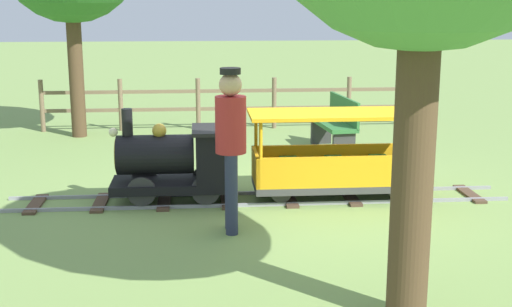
% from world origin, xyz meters
% --- Properties ---
extents(ground_plane, '(60.00, 60.00, 0.00)m').
position_xyz_m(ground_plane, '(0.00, 0.00, 0.00)').
color(ground_plane, '#75934C').
extents(track, '(0.72, 5.70, 0.04)m').
position_xyz_m(track, '(0.00, 0.43, 0.02)').
color(track, gray).
rests_on(track, ground_plane).
extents(locomotive, '(0.68, 1.44, 1.04)m').
position_xyz_m(locomotive, '(0.00, 1.29, 0.48)').
color(locomotive, black).
rests_on(locomotive, ground_plane).
extents(passenger_car, '(0.78, 2.00, 0.97)m').
position_xyz_m(passenger_car, '(0.00, -0.47, 0.42)').
color(passenger_car, '#3F3F3F').
rests_on(passenger_car, ground_plane).
extents(conductor_person, '(0.30, 0.30, 1.62)m').
position_xyz_m(conductor_person, '(-1.04, 0.78, 0.96)').
color(conductor_person, '#282D47').
rests_on(conductor_person, ground_plane).
extents(park_bench, '(1.34, 0.54, 0.82)m').
position_xyz_m(park_bench, '(2.50, -0.95, 0.42)').
color(park_bench, '#2D6B33').
rests_on(park_bench, ground_plane).
extents(fence_section, '(0.08, 6.78, 0.90)m').
position_xyz_m(fence_section, '(4.46, 0.43, 0.48)').
color(fence_section, '#756047').
rests_on(fence_section, ground_plane).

